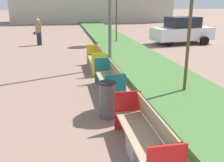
# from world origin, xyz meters

# --- Properties ---
(planter_grass_strip) EXTENTS (2.80, 120.00, 0.18)m
(planter_grass_strip) POSITION_xyz_m (3.20, 12.00, 0.09)
(planter_grass_strip) COLOR #426B33
(planter_grass_strip) RESTS_ON ground
(bench_red_frame) EXTENTS (0.65, 2.40, 0.94)m
(bench_red_frame) POSITION_xyz_m (0.94, 4.02, 0.38)
(bench_red_frame) COLOR #9E9B96
(bench_red_frame) RESTS_ON ground
(bench_teal_frame) EXTENTS (0.65, 2.33, 0.94)m
(bench_teal_frame) POSITION_xyz_m (0.94, 7.80, 0.37)
(bench_teal_frame) COLOR #9E9B96
(bench_teal_frame) RESTS_ON ground
(bench_yellow_frame) EXTENTS (0.65, 2.16, 0.94)m
(bench_yellow_frame) POSITION_xyz_m (0.94, 10.93, 0.37)
(bench_yellow_frame) COLOR #9E9B96
(bench_yellow_frame) RESTS_ON ground
(litter_bin) EXTENTS (0.43, 0.43, 0.97)m
(litter_bin) POSITION_xyz_m (0.54, 5.93, 0.49)
(litter_bin) COLOR #4C4F51
(litter_bin) RESTS_ON ground
(pedestrian_walking) EXTENTS (0.53, 0.24, 1.79)m
(pedestrian_walking) POSITION_xyz_m (-2.06, 18.22, 0.92)
(pedestrian_walking) COLOR #232633
(pedestrian_walking) RESTS_ON ground
(parked_car_distant) EXTENTS (4.40, 2.31, 1.86)m
(parked_car_distant) POSITION_xyz_m (7.74, 16.97, 0.91)
(parked_car_distant) COLOR silver
(parked_car_distant) RESTS_ON ground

